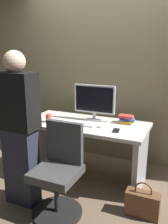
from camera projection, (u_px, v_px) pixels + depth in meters
The scene contains 12 objects.
ground_plane at pixel (86, 177), 3.23m from camera, with size 9.00×9.00×0.00m, color brown.
wall_back at pixel (107, 59), 3.52m from camera, with size 6.40×0.10×3.00m, color #8C7F5B.
desk at pixel (86, 140), 3.09m from camera, with size 1.53×0.73×0.75m.
office_chair at pixel (59, 173), 2.46m from camera, with size 0.52×0.52×0.94m.
person_at_desk at pixel (19, 130), 2.51m from camera, with size 0.40×0.24×1.64m.
monitor at pixel (94, 101), 3.08m from camera, with size 0.54×0.14×0.46m.
keyboard at pixel (78, 124), 2.96m from camera, with size 0.43×0.13×0.02m, color white.
mouse at pixel (101, 126), 2.86m from camera, with size 0.06×0.10×0.03m, color white.
cup_near_keyboard at pixel (49, 118), 3.05m from camera, with size 0.07×0.07×0.10m, color #D84C3F.
book_stack at pixel (126, 119), 3.00m from camera, with size 0.20×0.16×0.10m.
cell_phone at pixel (116, 131), 2.73m from camera, with size 0.07×0.14×0.01m, color black.
handbag at pixel (142, 204), 2.45m from camera, with size 0.34×0.14×0.38m.
Camera 1 is at (1.17, -2.65, 1.66)m, focal length 39.01 mm.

